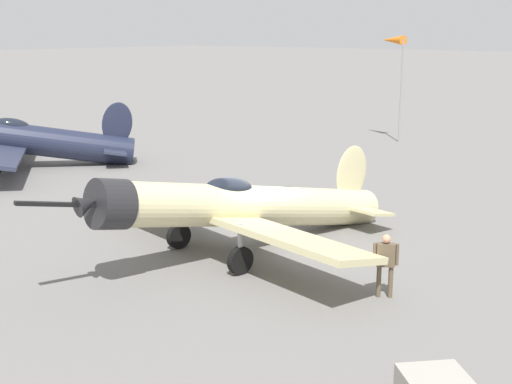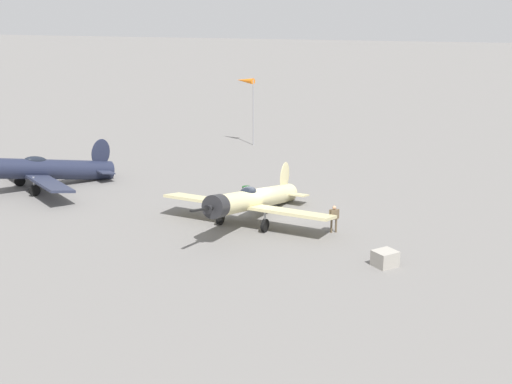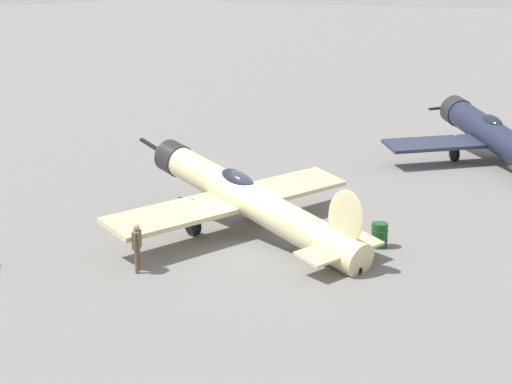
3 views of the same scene
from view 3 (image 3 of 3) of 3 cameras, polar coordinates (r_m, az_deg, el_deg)
The scene contains 5 objects.
ground_plane at distance 29.77m, azimuth 0.00°, elevation -3.34°, with size 400.00×400.00×0.00m, color slate.
airplane_foreground at distance 29.71m, azimuth -0.68°, elevation -0.51°, with size 12.57×11.11×3.12m.
airplane_mid_apron at distance 42.79m, azimuth 16.84°, elevation 3.75°, with size 9.63×10.19×3.40m.
ground_crew_mechanic at distance 26.48m, azimuth -8.53°, elevation -3.63°, with size 0.43×0.56×1.66m.
fuel_drum at distance 29.05m, azimuth 8.84°, elevation -3.07°, with size 0.62×0.62×0.90m.
Camera 3 is at (17.05, -22.45, 9.56)m, focal length 55.79 mm.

